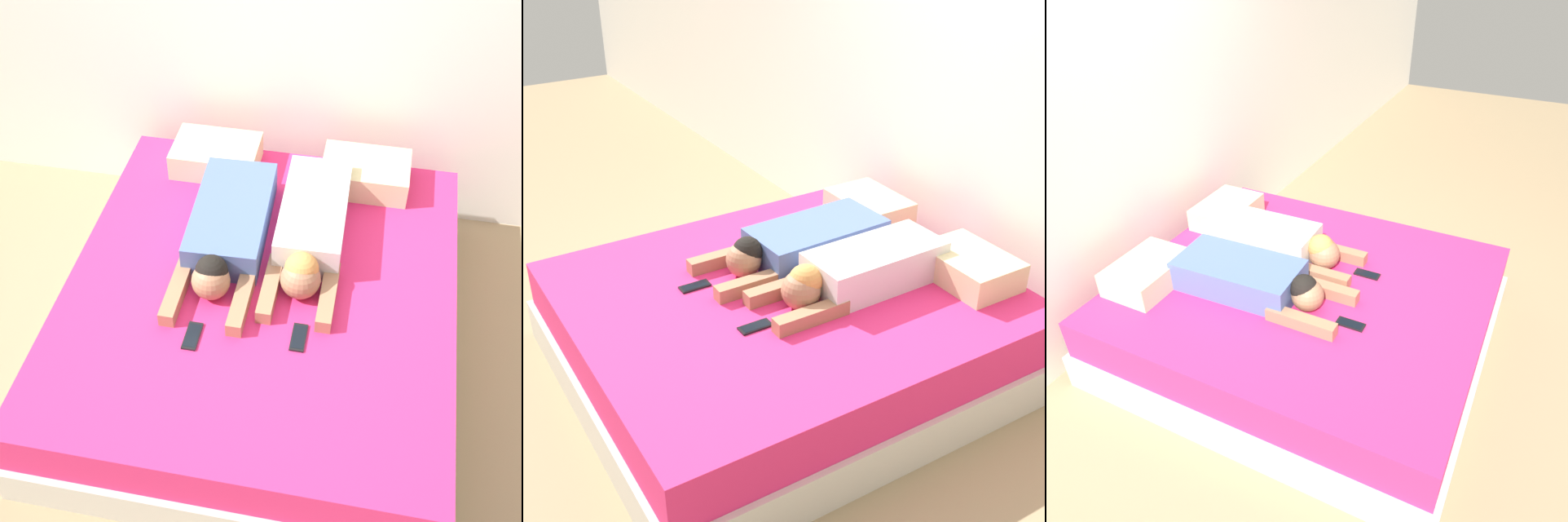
{
  "view_description": "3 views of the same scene",
  "coord_description": "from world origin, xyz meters",
  "views": [
    {
      "loc": [
        0.44,
        -2.24,
        2.94
      ],
      "look_at": [
        0.0,
        0.0,
        0.6
      ],
      "focal_mm": 50.0,
      "sensor_mm": 36.0,
      "label": 1
    },
    {
      "loc": [
        2.57,
        -1.56,
        2.27
      ],
      "look_at": [
        0.0,
        0.0,
        0.6
      ],
      "focal_mm": 50.0,
      "sensor_mm": 36.0,
      "label": 2
    },
    {
      "loc": [
        -2.12,
        -1.05,
        2.21
      ],
      "look_at": [
        0.0,
        0.0,
        0.6
      ],
      "focal_mm": 35.0,
      "sensor_mm": 36.0,
      "label": 3
    }
  ],
  "objects": [
    {
      "name": "person_right",
      "position": [
        0.19,
        0.29,
        0.55
      ],
      "size": [
        0.33,
        0.98,
        0.21
      ],
      "color": "silver",
      "rests_on": "bed"
    },
    {
      "name": "cell_phone_left",
      "position": [
        -0.23,
        -0.37,
        0.46
      ],
      "size": [
        0.06,
        0.15,
        0.01
      ],
      "color": "black",
      "rests_on": "bed"
    },
    {
      "name": "pillow_head_right",
      "position": [
        0.4,
        0.81,
        0.52
      ],
      "size": [
        0.46,
        0.32,
        0.15
      ],
      "color": "beige",
      "rests_on": "bed"
    },
    {
      "name": "cell_phone_right",
      "position": [
        0.22,
        -0.29,
        0.46
      ],
      "size": [
        0.06,
        0.15,
        0.01
      ],
      "color": "black",
      "rests_on": "bed"
    },
    {
      "name": "person_left",
      "position": [
        -0.21,
        0.23,
        0.54
      ],
      "size": [
        0.38,
        1.02,
        0.2
      ],
      "color": "#4C66A5",
      "rests_on": "bed"
    },
    {
      "name": "pillow_head_left",
      "position": [
        -0.4,
        0.81,
        0.52
      ],
      "size": [
        0.46,
        0.32,
        0.15
      ],
      "color": "beige",
      "rests_on": "bed"
    },
    {
      "name": "bed",
      "position": [
        0.0,
        0.0,
        0.22
      ],
      "size": [
        1.85,
        2.07,
        0.45
      ],
      "color": "beige",
      "rests_on": "ground_plane"
    },
    {
      "name": "ground_plane",
      "position": [
        0.0,
        0.0,
        0.0
      ],
      "size": [
        12.0,
        12.0,
        0.0
      ],
      "primitive_type": "plane",
      "color": "#9E8460"
    }
  ]
}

